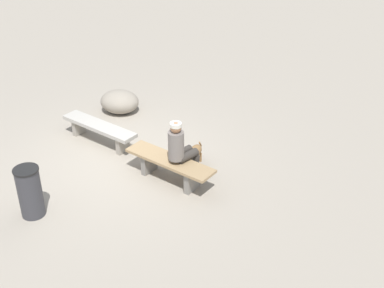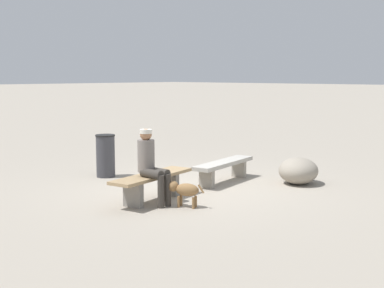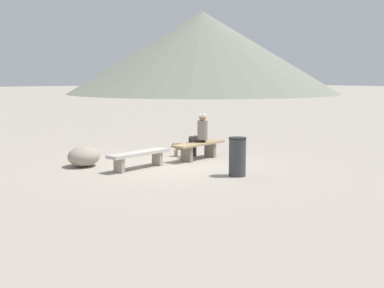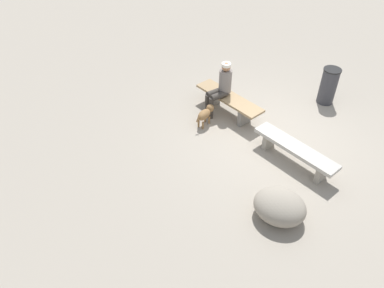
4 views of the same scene
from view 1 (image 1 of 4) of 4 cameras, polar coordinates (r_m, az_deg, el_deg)
The scene contains 7 objects.
ground at distance 10.03m, azimuth -8.24°, elevation -2.28°, with size 210.00×210.00×0.06m, color #9E9384.
bench_left at distance 10.62m, azimuth -10.47°, elevation 1.72°, with size 1.86×0.68×0.43m.
bench_right at distance 9.21m, azimuth -2.54°, elevation -2.40°, with size 1.85×0.74×0.47m.
seated_person at distance 8.99m, azimuth -1.30°, elevation -0.43°, with size 0.32×0.62×1.27m.
dog at distance 9.68m, azimuth 0.27°, elevation -0.97°, with size 0.36×0.60×0.42m.
trash_bin at distance 8.72m, azimuth -17.92°, elevation -5.21°, with size 0.42×0.42×0.90m.
boulder at distance 11.91m, azimuth -8.22°, elevation 4.79°, with size 0.78×0.91×0.53m, color gray.
Camera 1 is at (7.08, -4.73, 5.26)m, focal length 46.98 mm.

